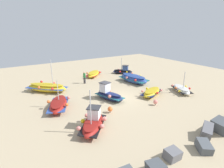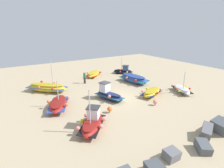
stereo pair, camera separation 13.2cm
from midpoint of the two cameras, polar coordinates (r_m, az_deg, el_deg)
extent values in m
plane|color=tan|center=(20.68, 1.19, -4.48)|extent=(48.13, 48.13, 0.00)
ellipsoid|color=gold|center=(23.99, -19.24, -1.11)|extent=(4.62, 4.67, 1.03)
cube|color=#2D4C9E|center=(23.98, -19.25, -1.00)|extent=(4.51, 4.55, 0.14)
ellipsoid|color=gold|center=(23.87, -19.33, -0.18)|extent=(4.05, 4.09, 0.21)
cylinder|color=#B7B7BC|center=(23.03, -17.94, 3.40)|extent=(0.08, 0.08, 2.99)
sphere|color=red|center=(22.49, -17.76, -1.37)|extent=(0.30, 0.30, 0.30)
sphere|color=red|center=(24.45, -17.32, 0.15)|extent=(0.30, 0.30, 0.30)
sphere|color=orange|center=(23.38, -21.40, -0.98)|extent=(0.30, 0.30, 0.30)
sphere|color=red|center=(25.31, -20.71, 0.62)|extent=(0.30, 0.30, 0.30)
ellipsoid|color=white|center=(23.96, 20.13, -1.63)|extent=(2.53, 3.45, 0.66)
cube|color=black|center=(23.95, 20.13, -1.56)|extent=(2.52, 3.35, 0.06)
ellipsoid|color=beige|center=(23.87, 20.19, -1.01)|extent=(2.23, 3.03, 0.11)
cylinder|color=#B7B7BC|center=(23.30, 20.83, 1.14)|extent=(0.08, 0.08, 1.96)
sphere|color=yellow|center=(22.81, 19.52, -2.02)|extent=(0.26, 0.26, 0.26)
sphere|color=red|center=(23.86, 22.27, -1.26)|extent=(0.26, 0.26, 0.26)
sphere|color=orange|center=(23.54, 18.58, -1.12)|extent=(0.26, 0.26, 0.26)
sphere|color=yellow|center=(24.61, 21.26, -0.69)|extent=(0.26, 0.26, 0.26)
sphere|color=#EA7F75|center=(24.30, 17.68, -0.39)|extent=(0.26, 0.26, 0.26)
ellipsoid|color=#2D4C9E|center=(26.36, 6.38, 1.53)|extent=(2.23, 4.74, 1.14)
cube|color=#1E6670|center=(26.35, 6.38, 1.64)|extent=(2.22, 4.56, 0.17)
ellipsoid|color=navy|center=(26.24, 6.41, 2.47)|extent=(1.92, 4.17, 0.24)
sphere|color=orange|center=(27.70, 5.91, 3.13)|extent=(0.32, 0.32, 0.32)
sphere|color=#EA7F75|center=(25.92, 4.36, 1.93)|extent=(0.32, 0.32, 0.32)
sphere|color=yellow|center=(26.68, 8.38, 2.36)|extent=(0.32, 0.32, 0.32)
sphere|color=red|center=(24.86, 6.94, 1.17)|extent=(0.32, 0.32, 0.32)
ellipsoid|color=maroon|center=(18.89, -16.07, -6.06)|extent=(3.10, 4.16, 0.89)
cube|color=#2D4C9E|center=(18.87, -16.08, -5.95)|extent=(3.06, 4.03, 0.14)
ellipsoid|color=maroon|center=(18.75, -16.16, -5.09)|extent=(2.71, 3.65, 0.19)
cylinder|color=#B7B7BC|center=(18.68, -16.28, -1.81)|extent=(0.08, 0.08, 1.93)
sphere|color=#EA7F75|center=(19.45, -13.15, -4.03)|extent=(0.31, 0.31, 0.31)
sphere|color=orange|center=(18.92, -18.85, -5.10)|extent=(0.31, 0.31, 0.31)
sphere|color=orange|center=(17.80, -13.73, -6.10)|extent=(0.31, 0.31, 0.31)
ellipsoid|color=navy|center=(20.28, -0.93, -3.73)|extent=(2.21, 3.61, 0.88)
cube|color=#1E6670|center=(20.26, -0.93, -3.62)|extent=(2.16, 3.48, 0.15)
ellipsoid|color=#151E45|center=(20.16, -0.94, -2.84)|extent=(1.91, 3.16, 0.20)
cube|color=silver|center=(20.37, -2.35, -0.98)|extent=(1.08, 1.07, 0.98)
cube|color=#333338|center=(20.21, -2.37, 0.43)|extent=(1.25, 1.24, 0.06)
sphere|color=#EA7F75|center=(19.29, -0.93, -3.76)|extent=(0.34, 0.34, 0.34)
sphere|color=orange|center=(21.06, -0.95, -2.21)|extent=(0.34, 0.34, 0.34)
ellipsoid|color=gold|center=(21.90, 11.79, -2.57)|extent=(3.53, 2.45, 0.74)
cube|color=navy|center=(21.89, 11.80, -2.48)|extent=(3.43, 2.45, 0.07)
ellipsoid|color=gold|center=(21.80, 11.84, -1.82)|extent=(3.11, 2.15, 0.13)
sphere|color=#EA7F75|center=(21.38, 9.01, -2.18)|extent=(0.27, 0.27, 0.27)
sphere|color=red|center=(21.31, 13.40, -2.62)|extent=(0.27, 0.27, 0.27)
sphere|color=yellow|center=(22.35, 10.34, -1.34)|extent=(0.27, 0.27, 0.27)
sphere|color=#EA7F75|center=(22.33, 14.52, -1.84)|extent=(0.27, 0.27, 0.27)
ellipsoid|color=maroon|center=(14.90, -6.00, -12.20)|extent=(3.45, 3.62, 0.86)
cube|color=black|center=(14.88, -6.00, -12.07)|extent=(3.36, 3.52, 0.16)
ellipsoid|color=maroon|center=(14.74, -6.04, -11.10)|extent=(3.01, 3.16, 0.20)
cube|color=white|center=(14.84, -5.71, -8.69)|extent=(1.20, 1.20, 0.88)
cube|color=#333338|center=(14.64, -5.76, -7.04)|extent=(1.39, 1.39, 0.06)
cylinder|color=#B7B7BC|center=(13.66, -6.81, -7.04)|extent=(0.08, 0.08, 2.66)
sphere|color=#EA7F75|center=(14.18, -10.34, -13.11)|extent=(0.34, 0.34, 0.34)
sphere|color=#EA7F75|center=(14.18, -3.34, -12.66)|extent=(0.34, 0.34, 0.34)
sphere|color=yellow|center=(14.99, -9.07, -11.02)|extent=(0.34, 0.34, 0.34)
sphere|color=#EA7F75|center=(15.00, -2.50, -10.44)|extent=(0.34, 0.34, 0.34)
sphere|color=#EA7F75|center=(15.85, -7.93, -9.39)|extent=(0.34, 0.34, 0.34)
ellipsoid|color=gold|center=(29.67, -5.72, 2.99)|extent=(3.60, 3.47, 0.77)
cube|color=maroon|center=(29.66, -5.72, 3.05)|extent=(3.51, 3.38, 0.14)
ellipsoid|color=gold|center=(29.60, -5.73, 3.53)|extent=(3.15, 3.03, 0.18)
sphere|color=red|center=(29.92, -3.85, 3.59)|extent=(0.27, 0.27, 0.27)
sphere|color=orange|center=(29.33, -7.65, 3.29)|extent=(0.27, 0.27, 0.27)
ellipsoid|color=black|center=(31.13, 3.08, 3.69)|extent=(2.91, 3.05, 0.71)
cube|color=navy|center=(31.12, 3.08, 3.75)|extent=(2.82, 2.95, 0.13)
ellipsoid|color=black|center=(31.07, 3.09, 4.16)|extent=(2.53, 2.66, 0.17)
cube|color=#2D4784|center=(30.89, 3.93, 4.86)|extent=(1.08, 1.09, 0.73)
cube|color=#333338|center=(30.80, 3.95, 5.58)|extent=(1.25, 1.27, 0.06)
cylinder|color=#B7B7BC|center=(30.88, 2.77, 6.08)|extent=(0.08, 0.08, 2.00)
sphere|color=#EA7F75|center=(31.83, 1.86, 4.44)|extent=(0.27, 0.27, 0.27)
sphere|color=red|center=(30.56, 2.34, 3.78)|extent=(0.27, 0.27, 0.27)
sphere|color=orange|center=(31.62, 3.81, 4.23)|extent=(0.27, 0.27, 0.27)
sphere|color=yellow|center=(30.35, 4.38, 3.65)|extent=(0.27, 0.27, 0.27)
cylinder|color=#2D2D38|center=(26.13, -8.27, 1.06)|extent=(0.14, 0.14, 0.84)
cylinder|color=#2D2D38|center=(26.17, -8.61, 1.07)|extent=(0.14, 0.14, 0.84)
cylinder|color=#236B33|center=(25.96, -8.51, 2.58)|extent=(0.32, 0.32, 0.58)
sphere|color=tan|center=(25.86, -8.55, 3.44)|extent=(0.22, 0.22, 0.22)
cube|color=#4C5156|center=(16.58, 30.00, -11.00)|extent=(1.26, 1.28, 1.22)
cube|color=slate|center=(15.41, 26.49, -12.80)|extent=(1.61, 1.36, 1.21)
cube|color=#4C5156|center=(13.96, 25.81, -16.70)|extent=(1.28, 1.43, 0.77)
cube|color=slate|center=(12.55, 17.51, -19.70)|extent=(0.91, 0.86, 0.73)
cylinder|color=#3F3F42|center=(19.51, 12.77, -6.09)|extent=(0.08, 0.08, 0.15)
sphere|color=#EA7F75|center=(19.40, 12.83, -5.28)|extent=(0.45, 0.45, 0.45)
cylinder|color=#3F3F42|center=(17.51, -0.81, -8.49)|extent=(0.08, 0.08, 0.14)
sphere|color=orange|center=(17.38, -0.81, -7.59)|extent=(0.47, 0.47, 0.47)
camera|label=1|loc=(0.07, -90.17, -0.05)|focal=30.22mm
camera|label=2|loc=(0.07, 89.83, 0.05)|focal=30.22mm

